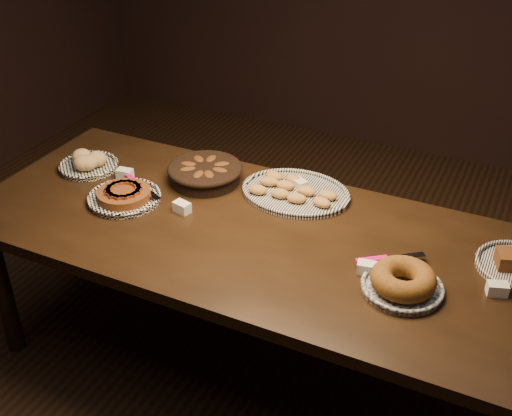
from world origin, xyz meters
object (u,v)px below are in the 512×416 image
at_px(buffet_table, 256,245).
at_px(madeleine_platter, 294,192).
at_px(apple_tart_plate, 124,196).
at_px(bundt_cake_plate, 403,282).

xyz_separation_m(buffet_table, madeleine_platter, (0.03, 0.32, 0.09)).
relative_size(buffet_table, apple_tart_plate, 7.56).
xyz_separation_m(apple_tart_plate, bundt_cake_plate, (1.23, -0.08, 0.02)).
distance_m(apple_tart_plate, bundt_cake_plate, 1.23).
relative_size(madeleine_platter, bundt_cake_plate, 1.30).
height_order(apple_tart_plate, madeleine_platter, apple_tart_plate).
height_order(buffet_table, madeleine_platter, madeleine_platter).
height_order(buffet_table, apple_tart_plate, apple_tart_plate).
bearing_deg(buffet_table, bundt_cake_plate, -10.74).
relative_size(buffet_table, bundt_cake_plate, 6.54).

